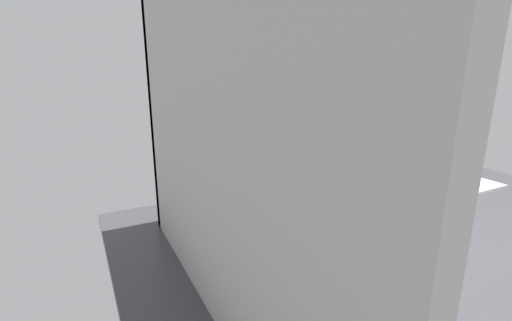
{
  "coord_description": "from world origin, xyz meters",
  "views": [
    {
      "loc": [
        -3.25,
        -2.19,
        1.8
      ],
      "look_at": [
        -1.53,
        1.17,
        0.77
      ],
      "focal_mm": 25.23,
      "sensor_mm": 36.0,
      "label": 1
    }
  ],
  "objects_px": {
    "vanity_sink_left": "(222,189)",
    "folded_hand_towel": "(223,159)",
    "toilet": "(290,181)",
    "shower_tray": "(456,160)",
    "soap_dispenser": "(237,146)",
    "toothbrush_cup": "(193,152)"
  },
  "relations": [
    {
      "from": "vanity_sink_left",
      "to": "folded_hand_towel",
      "type": "bearing_deg",
      "value": -105.12
    },
    {
      "from": "toilet",
      "to": "shower_tray",
      "type": "relative_size",
      "value": 0.51
    },
    {
      "from": "soap_dispenser",
      "to": "vanity_sink_left",
      "type": "bearing_deg",
      "value": -146.62
    },
    {
      "from": "toothbrush_cup",
      "to": "folded_hand_towel",
      "type": "relative_size",
      "value": 0.84
    },
    {
      "from": "toilet",
      "to": "folded_hand_towel",
      "type": "relative_size",
      "value": 4.55
    },
    {
      "from": "toilet",
      "to": "soap_dispenser",
      "type": "distance_m",
      "value": 0.81
    },
    {
      "from": "toothbrush_cup",
      "to": "soap_dispenser",
      "type": "relative_size",
      "value": 1.1
    },
    {
      "from": "toilet",
      "to": "shower_tray",
      "type": "bearing_deg",
      "value": -7.93
    },
    {
      "from": "soap_dispenser",
      "to": "shower_tray",
      "type": "distance_m",
      "value": 3.35
    },
    {
      "from": "toilet",
      "to": "toothbrush_cup",
      "type": "bearing_deg",
      "value": 172.12
    },
    {
      "from": "toilet",
      "to": "shower_tray",
      "type": "xyz_separation_m",
      "value": [
        2.65,
        -0.37,
        0.04
      ]
    },
    {
      "from": "vanity_sink_left",
      "to": "soap_dispenser",
      "type": "xyz_separation_m",
      "value": [
        0.27,
        0.18,
        0.44
      ]
    },
    {
      "from": "toilet",
      "to": "soap_dispenser",
      "type": "bearing_deg",
      "value": 164.79
    },
    {
      "from": "toilet",
      "to": "toothbrush_cup",
      "type": "distance_m",
      "value": 1.26
    },
    {
      "from": "vanity_sink_left",
      "to": "toothbrush_cup",
      "type": "xyz_separation_m",
      "value": [
        -0.26,
        0.17,
        0.42
      ]
    },
    {
      "from": "folded_hand_towel",
      "to": "toilet",
      "type": "bearing_deg",
      "value": 9.43
    },
    {
      "from": "toilet",
      "to": "folded_hand_towel",
      "type": "xyz_separation_m",
      "value": [
        -0.94,
        -0.16,
        0.43
      ]
    },
    {
      "from": "shower_tray",
      "to": "soap_dispenser",
      "type": "bearing_deg",
      "value": 170.65
    },
    {
      "from": "vanity_sink_left",
      "to": "toilet",
      "type": "bearing_deg",
      "value": 0.52
    },
    {
      "from": "vanity_sink_left",
      "to": "folded_hand_towel",
      "type": "relative_size",
      "value": 3.57
    },
    {
      "from": "toothbrush_cup",
      "to": "soap_dispenser",
      "type": "xyz_separation_m",
      "value": [
        0.53,
        0.01,
        0.02
      ]
    },
    {
      "from": "folded_hand_towel",
      "to": "shower_tray",
      "type": "xyz_separation_m",
      "value": [
        3.59,
        -0.21,
        -0.4
      ]
    }
  ]
}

